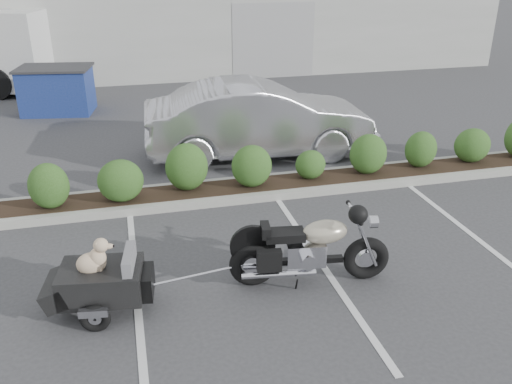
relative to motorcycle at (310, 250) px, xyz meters
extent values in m
plane|color=#38383A|center=(-0.86, 0.98, -0.51)|extent=(90.00, 90.00, 0.00)
cube|color=#9E9E93|center=(0.14, 3.18, -0.44)|extent=(12.00, 1.00, 0.15)
cube|color=#9EA099|center=(-0.86, 17.98, 1.49)|extent=(26.00, 10.00, 4.00)
torus|color=black|center=(-0.78, 0.13, -0.20)|extent=(0.66, 0.25, 0.65)
torus|color=black|center=(0.80, -0.09, -0.20)|extent=(0.66, 0.25, 0.65)
cylinder|color=silver|center=(-0.78, 0.13, -0.20)|extent=(0.28, 0.15, 0.27)
cylinder|color=silver|center=(0.80, -0.09, -0.20)|extent=(0.24, 0.13, 0.23)
cylinder|color=silver|center=(0.72, -0.18, 0.16)|extent=(0.42, 0.11, 0.86)
cylinder|color=silver|center=(0.74, 0.01, 0.16)|extent=(0.42, 0.11, 0.86)
cylinder|color=silver|center=(0.58, -0.06, 0.53)|extent=(0.13, 0.67, 0.03)
cylinder|color=silver|center=(0.85, -0.10, 0.37)|extent=(0.14, 0.19, 0.17)
sphere|color=black|center=(0.50, -0.34, 0.64)|extent=(0.28, 0.28, 0.25)
cube|color=silver|center=(-0.06, 0.03, -0.05)|extent=(0.57, 0.40, 0.33)
cube|color=black|center=(0.03, 0.02, -0.18)|extent=(0.87, 0.22, 0.08)
ellipsoid|color=#B8AE94|center=(0.20, -0.01, 0.26)|extent=(0.68, 0.45, 0.32)
cube|color=black|center=(-0.35, 0.07, 0.24)|extent=(0.57, 0.36, 0.12)
cube|color=black|center=(-0.61, 0.11, 0.33)|extent=(0.16, 0.30, 0.15)
cylinder|color=silver|center=(-0.47, -0.09, -0.26)|extent=(1.02, 0.23, 0.09)
cylinder|color=silver|center=(-0.42, 0.26, -0.26)|extent=(1.02, 0.23, 0.09)
cube|color=black|center=(-0.63, -0.16, 0.02)|extent=(0.34, 0.18, 0.29)
cube|color=black|center=(-2.76, 0.02, -0.08)|extent=(1.10, 0.83, 0.41)
cube|color=slate|center=(-2.40, -0.03, 0.18)|extent=(0.20, 0.61, 0.29)
cube|color=slate|center=(-2.72, 0.02, 0.02)|extent=(0.75, 0.69, 0.04)
cube|color=black|center=(-3.29, 0.10, -0.15)|extent=(0.46, 0.74, 0.35)
cube|color=black|center=(-2.23, -0.05, -0.13)|extent=(0.26, 0.51, 0.33)
torus|color=black|center=(-2.87, -0.37, -0.34)|extent=(0.39, 0.16, 0.38)
torus|color=black|center=(-2.75, 0.43, -0.34)|extent=(0.39, 0.16, 0.38)
cube|color=silver|center=(-2.88, -0.42, -0.22)|extent=(0.36, 0.13, 0.10)
cube|color=silver|center=(-2.75, 0.48, -0.22)|extent=(0.36, 0.13, 0.10)
cylinder|color=black|center=(-2.81, 0.03, -0.34)|extent=(0.16, 0.87, 0.04)
cylinder|color=silver|center=(-2.00, -0.08, -0.20)|extent=(0.58, 0.12, 0.03)
ellipsoid|color=#CEAF8B|center=(-2.86, 0.02, 0.20)|extent=(0.39, 0.30, 0.29)
ellipsoid|color=#CEAF8B|center=(-2.78, 0.01, 0.27)|extent=(0.23, 0.22, 0.27)
sphere|color=#CEAF8B|center=(-2.72, 0.00, 0.45)|extent=(0.21, 0.21, 0.18)
ellipsoid|color=#CEAF8B|center=(-2.63, -0.01, 0.43)|extent=(0.14, 0.10, 0.07)
sphere|color=black|center=(-2.57, -0.02, 0.43)|extent=(0.04, 0.04, 0.03)
ellipsoid|color=#CEAF8B|center=(-2.76, -0.04, 0.47)|extent=(0.05, 0.04, 0.10)
ellipsoid|color=#CEAF8B|center=(-2.75, 0.06, 0.47)|extent=(0.05, 0.04, 0.10)
cylinder|color=#CEAF8B|center=(-2.75, -0.05, 0.09)|extent=(0.05, 0.05, 0.12)
cylinder|color=#CEAF8B|center=(-2.74, 0.07, 0.09)|extent=(0.05, 0.05, 0.12)
imported|color=silver|center=(0.61, 5.18, 0.31)|extent=(5.11, 2.03, 1.65)
cube|color=navy|center=(-4.06, 9.98, 0.11)|extent=(2.05, 1.54, 1.24)
cube|color=#2D2D30|center=(-4.06, 9.98, 0.75)|extent=(2.17, 1.66, 0.06)
cube|color=silver|center=(-5.43, 13.12, 0.85)|extent=(2.82, 3.04, 2.40)
cube|color=black|center=(-5.43, 13.12, 0.52)|extent=(0.70, 2.00, 1.09)
cylinder|color=black|center=(-5.29, 14.33, -0.02)|extent=(1.03, 0.58, 0.98)
camera|label=1|loc=(-2.28, -6.04, 3.74)|focal=38.00mm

